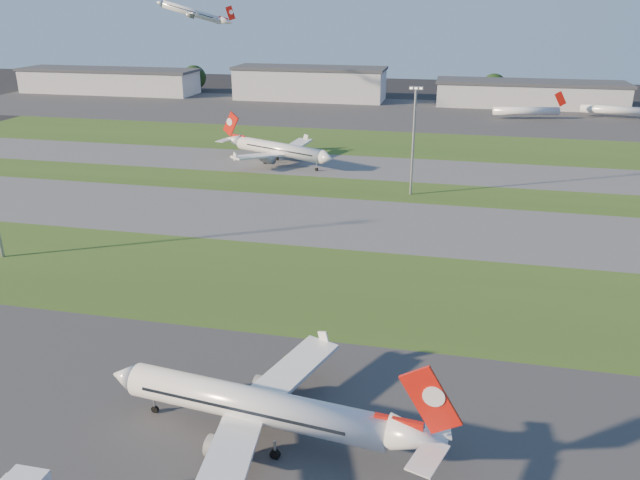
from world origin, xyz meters
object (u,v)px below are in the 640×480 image
(airliner_taxiing, at_px, (279,150))
(light_mast_centre, at_px, (414,134))
(airliner_parked, at_px, (257,406))
(mini_jet_near, at_px, (526,111))
(mini_jet_far, at_px, (616,110))

(airliner_taxiing, height_order, light_mast_centre, light_mast_centre)
(airliner_taxiing, bearing_deg, light_mast_centre, 174.97)
(airliner_parked, height_order, mini_jet_near, airliner_parked)
(mini_jet_near, height_order, light_mast_centre, light_mast_centre)
(airliner_parked, relative_size, mini_jet_near, 1.27)
(airliner_taxiing, bearing_deg, airliner_parked, 129.55)
(mini_jet_near, distance_m, mini_jet_far, 36.30)
(airliner_parked, distance_m, mini_jet_far, 232.32)
(mini_jet_far, relative_size, light_mast_centre, 1.11)
(mini_jet_near, relative_size, light_mast_centre, 1.10)
(airliner_parked, distance_m, mini_jet_near, 213.22)
(airliner_parked, xyz_separation_m, light_mast_centre, (8.51, 94.38, 10.85))
(mini_jet_near, bearing_deg, airliner_taxiing, -141.34)
(airliner_parked, height_order, airliner_taxiing, airliner_taxiing)
(airliner_taxiing, xyz_separation_m, light_mast_centre, (39.60, -22.59, 10.66))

